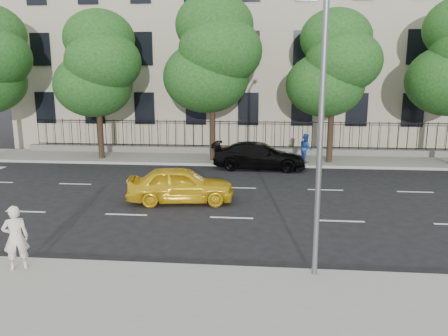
{
  "coord_description": "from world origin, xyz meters",
  "views": [
    {
      "loc": [
        1.18,
        -12.86,
        5.07
      ],
      "look_at": [
        -0.33,
        3.0,
        1.77
      ],
      "focal_mm": 35.0,
      "sensor_mm": 36.0,
      "label": 1
    }
  ],
  "objects_px": {
    "black_sedan": "(259,156)",
    "street_light": "(320,75)",
    "yellow_taxi": "(181,185)",
    "woman_near": "(16,238)"
  },
  "relations": [
    {
      "from": "street_light",
      "to": "black_sedan",
      "type": "height_order",
      "value": "street_light"
    },
    {
      "from": "yellow_taxi",
      "to": "woman_near",
      "type": "distance_m",
      "value": 7.72
    },
    {
      "from": "woman_near",
      "to": "yellow_taxi",
      "type": "bearing_deg",
      "value": -143.27
    },
    {
      "from": "woman_near",
      "to": "street_light",
      "type": "bearing_deg",
      "value": 156.37
    },
    {
      "from": "black_sedan",
      "to": "woman_near",
      "type": "relative_size",
      "value": 3.02
    },
    {
      "from": "black_sedan",
      "to": "street_light",
      "type": "bearing_deg",
      "value": -169.53
    },
    {
      "from": "black_sedan",
      "to": "woman_near",
      "type": "height_order",
      "value": "woman_near"
    },
    {
      "from": "black_sedan",
      "to": "woman_near",
      "type": "bearing_deg",
      "value": 160.31
    },
    {
      "from": "black_sedan",
      "to": "woman_near",
      "type": "xyz_separation_m",
      "value": [
        -6.07,
        -14.23,
        0.26
      ]
    },
    {
      "from": "street_light",
      "to": "black_sedan",
      "type": "xyz_separation_m",
      "value": [
        -1.64,
        13.27,
        -4.39
      ]
    }
  ]
}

